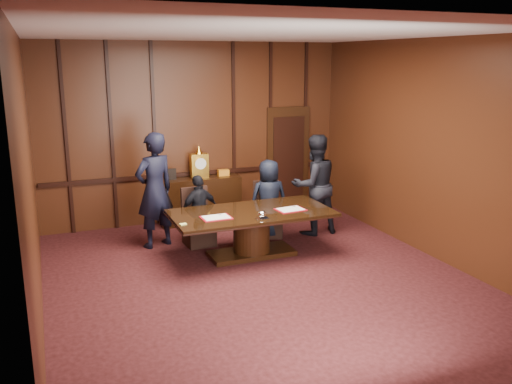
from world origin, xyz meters
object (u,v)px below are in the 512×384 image
conference_table (251,226)px  signatory_right (269,199)px  signatory_left (199,211)px  witness_right (314,185)px  sideboard (200,198)px  witness_left (155,190)px

conference_table → signatory_right: size_ratio=1.83×
conference_table → signatory_left: (-0.65, 0.80, 0.12)m
signatory_right → witness_right: 0.89m
sideboard → conference_table: 2.17m
signatory_left → witness_right: size_ratio=0.68×
conference_table → witness_right: witness_right is taller
signatory_left → signatory_right: (1.30, 0.00, 0.09)m
signatory_right → witness_right: (0.86, -0.12, 0.21)m
signatory_left → signatory_right: 1.30m
signatory_right → witness_left: bearing=-3.1°
witness_right → conference_table: bearing=22.4°
witness_left → witness_right: witness_left is taller
conference_table → signatory_right: (0.65, 0.80, 0.21)m
sideboard → witness_left: witness_left is taller
signatory_right → witness_left: witness_left is taller
witness_left → witness_right: 2.88m
signatory_left → witness_left: witness_left is taller
witness_right → witness_left: bearing=-9.5°
conference_table → signatory_left: size_ratio=2.09×
signatory_left → signatory_right: bearing=164.5°
sideboard → witness_right: witness_right is taller
signatory_right → witness_right: size_ratio=0.77×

